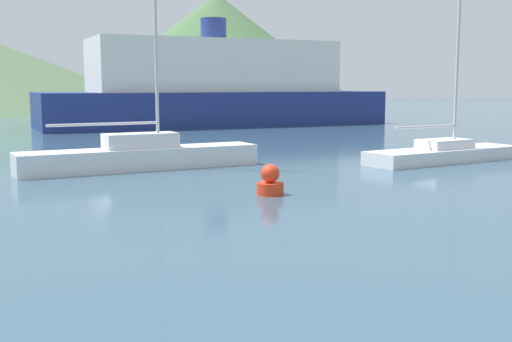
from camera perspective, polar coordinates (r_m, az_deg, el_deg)
The scene contains 5 objects.
sailboat_inner at distance 23.36m, azimuth -10.18°, elevation 1.43°, with size 8.80×2.99×10.02m.
sailboat_middle at distance 26.35m, azimuth 16.39°, elevation 1.59°, with size 7.29×3.34×6.80m.
ferry_distant at distance 47.92m, azimuth -3.75°, elevation 7.36°, with size 25.95×10.19×7.80m.
buoy_marker at distance 17.73m, azimuth 1.27°, elevation -0.99°, with size 0.75×0.75×0.86m.
hill_east at distance 96.97m, azimuth -3.50°, elevation 10.74°, with size 42.69×42.69×16.24m.
Camera 1 is at (-3.79, 1.11, 3.05)m, focal length 45.00 mm.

